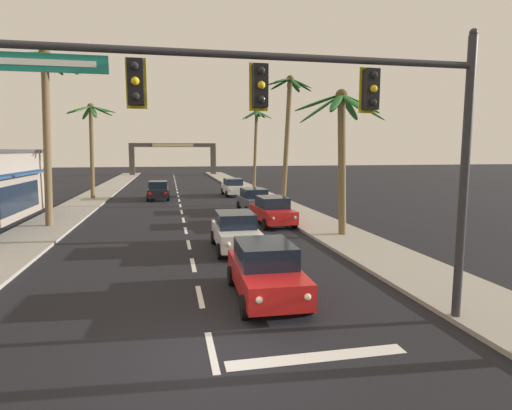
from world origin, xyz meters
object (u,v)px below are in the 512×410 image
Objects in this scene: sedan_parked_far_kerb at (233,187)px; town_gateway_arch at (173,154)px; palm_right_second at (342,132)px; palm_right_third at (288,117)px; sedan_parked_nearest_kerb at (254,200)px; sedan_lead_at_stop_bar at (266,270)px; sedan_third_in_queue at (236,231)px; sedan_oncoming_far at (158,190)px; palm_left_third at (91,130)px; traffic_signal_mast at (332,115)px; sedan_parked_mid_kerb at (273,211)px; palm_right_farthest at (256,131)px; palm_left_second at (47,107)px.

town_gateway_arch is (-5.34, 36.75, 2.96)m from sedan_parked_far_kerb.
palm_right_third reaches higher than palm_right_second.
sedan_parked_nearest_kerb is at bearing -135.89° from palm_right_third.
palm_right_second is at bearing -82.37° from town_gateway_arch.
palm_right_third reaches higher than town_gateway_arch.
sedan_lead_at_stop_bar is 1.00× the size of sedan_third_in_queue.
town_gateway_arch is at bearing 87.31° from sedan_oncoming_far.
palm_left_third is at bearing -101.23° from town_gateway_arch.
sedan_oncoming_far is 13.55m from palm_right_third.
palm_right_second is (5.77, 8.08, 4.47)m from sedan_lead_at_stop_bar.
palm_right_second is (15.17, -19.97, -0.90)m from palm_left_third.
palm_left_third reaches higher than sedan_parked_nearest_kerb.
sedan_parked_far_kerb is (2.47, 31.59, -4.37)m from traffic_signal_mast.
sedan_lead_at_stop_bar is 65.74m from town_gateway_arch.
sedan_parked_nearest_kerb is (2.31, 20.43, -4.37)m from traffic_signal_mast.
traffic_signal_mast is at bearing -84.65° from sedan_third_in_queue.
sedan_parked_far_kerb is (3.40, 28.89, 0.00)m from sedan_lead_at_stop_bar.
sedan_parked_mid_kerb is at bearing 81.17° from traffic_signal_mast.
sedan_third_in_queue is 21.05m from sedan_oncoming_far.
palm_left_third is 38.41m from town_gateway_arch.
town_gateway_arch reaches higher than sedan_third_in_queue.
sedan_parked_far_kerb is (3.32, 22.57, 0.00)m from sedan_third_in_queue.
sedan_parked_mid_kerb is at bearing -51.51° from palm_left_third.
sedan_parked_nearest_kerb is at bearing 89.99° from sedan_parked_mid_kerb.
town_gateway_arch is (-5.17, 53.49, 2.96)m from sedan_parked_mid_kerb.
sedan_lead_at_stop_bar is at bearing -88.31° from town_gateway_arch.
sedan_parked_far_kerb is (7.15, 1.87, 0.00)m from sedan_oncoming_far.
town_gateway_arch is at bearing 78.77° from palm_left_third.
sedan_parked_nearest_kerb is 5.57m from sedan_parked_mid_kerb.
palm_left_third is (-9.40, 28.04, 5.37)m from sedan_lead_at_stop_bar.
palm_right_farthest is (3.38, 5.17, 5.72)m from sedan_parked_far_kerb.
palm_right_farthest reaches higher than palm_left_third.
palm_right_third reaches higher than traffic_signal_mast.
palm_right_second reaches higher than sedan_parked_nearest_kerb.
palm_right_farthest is at bearing 56.78° from sedan_parked_far_kerb.
sedan_third_in_queue is 0.43× the size of palm_right_third.
traffic_signal_mast reaches higher than sedan_parked_mid_kerb.
sedan_third_in_queue is 7.45m from palm_right_second.
palm_left_third is 0.95× the size of palm_right_farthest.
sedan_parked_far_kerb is 21.41m from palm_right_second.
traffic_signal_mast is at bearing -96.45° from sedan_parked_nearest_kerb.
palm_right_third is (0.93, 13.00, 1.78)m from palm_right_second.
palm_right_second is at bearing -20.72° from palm_left_second.
sedan_oncoming_far is at bearing -92.69° from town_gateway_arch.
sedan_oncoming_far is 0.99× the size of sedan_parked_mid_kerb.
palm_right_third is at bearing -67.05° from sedan_parked_far_kerb.
sedan_oncoming_far is at bearing 115.17° from sedan_parked_mid_kerb.
sedan_parked_far_kerb is at bearing 49.85° from palm_left_second.
traffic_signal_mast is at bearing -71.43° from palm_left_third.
sedan_parked_far_kerb is 10.53m from palm_right_third.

